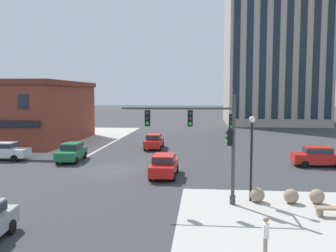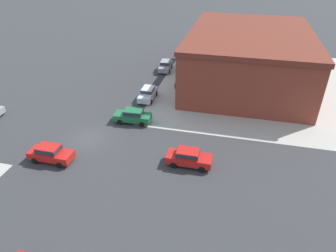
{
  "view_description": "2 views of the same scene",
  "coord_description": "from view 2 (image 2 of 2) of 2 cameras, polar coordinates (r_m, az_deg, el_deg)",
  "views": [
    {
      "loc": [
        7.18,
        -28.09,
        6.19
      ],
      "look_at": [
        4.52,
        -0.04,
        3.66
      ],
      "focal_mm": 38.68,
      "sensor_mm": 36.0,
      "label": 1
    },
    {
      "loc": [
        25.46,
        15.39,
        18.88
      ],
      "look_at": [
        2.53,
        9.84,
        4.58
      ],
      "focal_mm": 32.77,
      "sensor_mm": 36.0,
      "label": 2
    }
  ],
  "objects": [
    {
      "name": "ground_plane",
      "position": [
        35.23,
        -14.77,
        -2.34
      ],
      "size": [
        320.0,
        320.0,
        0.0
      ],
      "primitive_type": "plane",
      "color": "#38383A"
    },
    {
      "name": "sidewalk_far_corner",
      "position": [
        49.44,
        18.01,
        7.2
      ],
      "size": [
        32.0,
        32.0,
        0.02
      ],
      "primitive_type": "cube",
      "color": "#B7B2A8",
      "rests_on": "ground"
    },
    {
      "name": "car_main_northbound_near",
      "position": [
        42.48,
        -3.76,
        6.14
      ],
      "size": [
        4.43,
        1.94,
        1.68
      ],
      "color": "silver",
      "rests_on": "ground"
    },
    {
      "name": "car_main_northbound_far",
      "position": [
        32.53,
        -21.05,
        -4.69
      ],
      "size": [
        1.94,
        4.42,
        1.68
      ],
      "color": "red",
      "rests_on": "ground"
    },
    {
      "name": "car_cross_eastbound",
      "position": [
        29.9,
        3.87,
        -5.77
      ],
      "size": [
        1.9,
        4.4,
        1.68
      ],
      "color": "red",
      "rests_on": "ground"
    },
    {
      "name": "car_cross_westbound",
      "position": [
        52.57,
        -0.47,
        11.25
      ],
      "size": [
        4.52,
        2.13,
        1.68
      ],
      "color": "#99999E",
      "rests_on": "ground"
    },
    {
      "name": "car_parked_curb",
      "position": [
        37.0,
        -6.55,
        1.96
      ],
      "size": [
        2.05,
        4.48,
        1.68
      ],
      "color": "#1E6B3D",
      "rests_on": "ground"
    },
    {
      "name": "storefront_block_near_corner",
      "position": [
        48.71,
        14.62,
        12.3
      ],
      "size": [
        24.22,
        17.52,
        7.73
      ],
      "color": "brown",
      "rests_on": "ground"
    }
  ]
}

